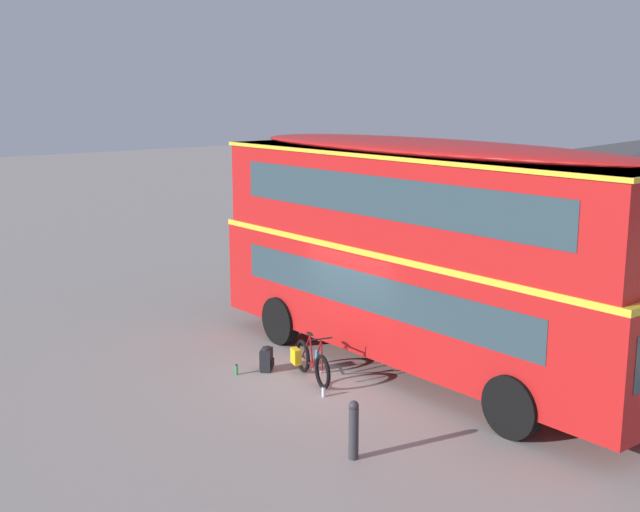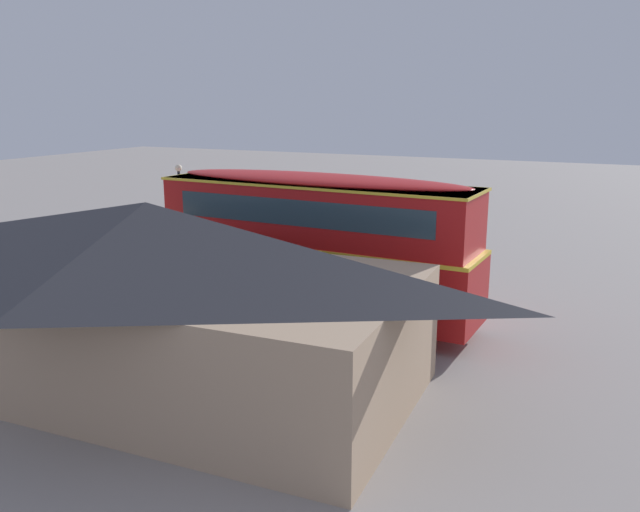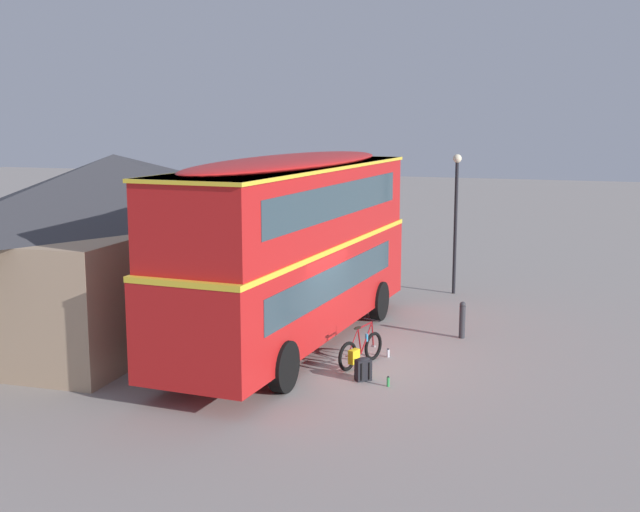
{
  "view_description": "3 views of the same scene",
  "coord_description": "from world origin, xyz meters",
  "views": [
    {
      "loc": [
        11.62,
        -10.84,
        5.72
      ],
      "look_at": [
        -0.84,
        0.11,
        2.32
      ],
      "focal_mm": 45.45,
      "sensor_mm": 36.0,
      "label": 1
    },
    {
      "loc": [
        -7.93,
        19.75,
        7.07
      ],
      "look_at": [
        1.03,
        0.83,
        2.02
      ],
      "focal_mm": 36.59,
      "sensor_mm": 36.0,
      "label": 2
    },
    {
      "loc": [
        -17.51,
        -5.74,
        5.68
      ],
      "look_at": [
        0.97,
        0.64,
        2.32
      ],
      "focal_mm": 45.4,
      "sensor_mm": 36.0,
      "label": 3
    }
  ],
  "objects": [
    {
      "name": "backpack_on_ground",
      "position": [
        -1.15,
        -1.09,
        0.27
      ],
      "size": [
        0.38,
        0.39,
        0.52
      ],
      "color": "black",
      "rests_on": "ground"
    },
    {
      "name": "kerb_bollard",
      "position": [
        3.02,
        -2.57,
        0.5
      ],
      "size": [
        0.16,
        0.16,
        0.97
      ],
      "color": "#333338",
      "rests_on": "ground"
    },
    {
      "name": "street_lamp",
      "position": [
        8.38,
        -1.44,
        2.81
      ],
      "size": [
        0.28,
        0.28,
        4.53
      ],
      "color": "black",
      "rests_on": "ground"
    },
    {
      "name": "water_bottle_green_metal",
      "position": [
        -1.37,
        -1.71,
        0.1
      ],
      "size": [
        0.06,
        0.06,
        0.22
      ],
      "color": "green",
      "rests_on": "ground"
    },
    {
      "name": "pub_building",
      "position": [
        2.56,
        7.45,
        2.37
      ],
      "size": [
        13.73,
        7.28,
        4.64
      ],
      "color": "tan",
      "rests_on": "ground"
    },
    {
      "name": "water_bottle_clear_plastic",
      "position": [
        0.72,
        -1.18,
        0.1
      ],
      "size": [
        0.07,
        0.07,
        0.21
      ],
      "color": "silver",
      "rests_on": "ground"
    },
    {
      "name": "touring_bicycle",
      "position": [
        -0.18,
        -0.74,
        0.37
      ],
      "size": [
        1.66,
        0.68,
        1.0
      ],
      "color": "black",
      "rests_on": "ground"
    },
    {
      "name": "double_decker_bus",
      "position": [
        0.95,
        1.32,
        2.64
      ],
      "size": [
        10.76,
        3.01,
        4.79
      ],
      "color": "black",
      "rests_on": "ground"
    },
    {
      "name": "ground_plane",
      "position": [
        0.0,
        0.0,
        0.0
      ],
      "size": [
        120.0,
        120.0,
        0.0
      ],
      "primitive_type": "plane",
      "color": "gray"
    }
  ]
}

